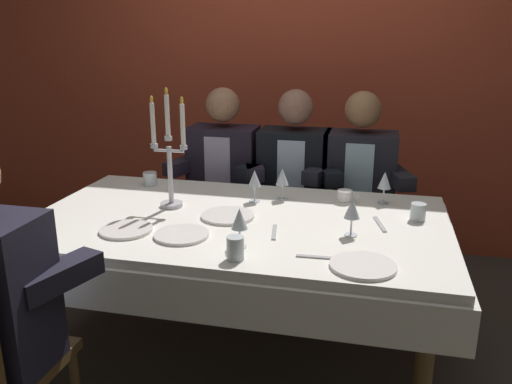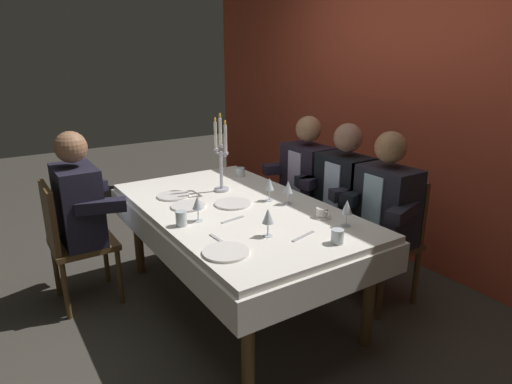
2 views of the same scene
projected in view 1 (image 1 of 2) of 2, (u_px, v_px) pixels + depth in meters
name	position (u px, v px, depth m)	size (l,w,h in m)	color
ground_plane	(239.00, 356.00, 2.65)	(12.00, 12.00, 0.00)	#3E3A32
back_wall	(297.00, 62.00, 3.80)	(6.00, 0.12, 2.70)	#BA452D
dining_table	(238.00, 242.00, 2.46)	(1.94, 1.14, 0.74)	white
candelabra	(169.00, 160.00, 2.52)	(0.19, 0.11, 0.58)	silver
dinner_plate_0	(228.00, 215.00, 2.44)	(0.25, 0.25, 0.01)	white
dinner_plate_1	(182.00, 235.00, 2.21)	(0.23, 0.23, 0.01)	white
dinner_plate_2	(363.00, 266.00, 1.92)	(0.25, 0.25, 0.01)	white
dinner_plate_3	(126.00, 230.00, 2.27)	(0.23, 0.23, 0.01)	white
wine_glass_0	(239.00, 220.00, 2.07)	(0.07, 0.07, 0.16)	silver
wine_glass_1	(385.00, 181.00, 2.60)	(0.07, 0.07, 0.16)	silver
wine_glass_2	(282.00, 178.00, 2.66)	(0.07, 0.07, 0.16)	silver
wine_glass_3	(255.00, 179.00, 2.63)	(0.07, 0.07, 0.16)	silver
wine_glass_4	(352.00, 210.00, 2.19)	(0.07, 0.07, 0.16)	silver
water_tumbler_0	(150.00, 179.00, 2.93)	(0.08, 0.08, 0.08)	silver
water_tumbler_1	(418.00, 212.00, 2.39)	(0.07, 0.07, 0.08)	silver
water_tumbler_2	(235.00, 248.00, 1.98)	(0.07, 0.07, 0.09)	silver
coffee_cup_0	(345.00, 197.00, 2.65)	(0.13, 0.12, 0.06)	white
knife_0	(321.00, 257.00, 2.00)	(0.19, 0.02, 0.01)	#B7B7BC
knife_1	(380.00, 224.00, 2.34)	(0.19, 0.02, 0.01)	#B7B7BC
fork_2	(274.00, 232.00, 2.25)	(0.17, 0.02, 0.01)	#B7B7BC
seated_diner_1	(224.00, 168.00, 3.33)	(0.63, 0.48, 1.24)	brown
seated_diner_2	(294.00, 172.00, 3.23)	(0.63, 0.48, 1.24)	brown
seated_diner_3	(359.00, 176.00, 3.14)	(0.63, 0.48, 1.24)	brown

